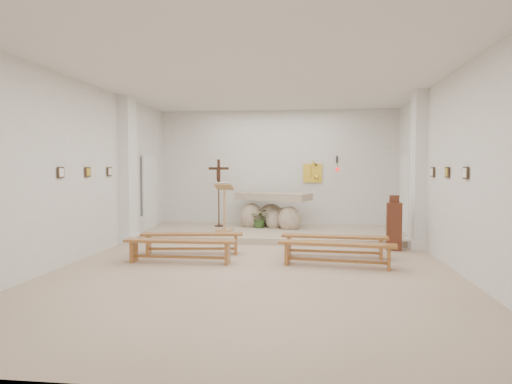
# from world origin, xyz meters

# --- Properties ---
(ground) EXTENTS (7.00, 10.00, 0.00)m
(ground) POSITION_xyz_m (0.00, 0.00, 0.00)
(ground) COLOR #C9AF91
(ground) RESTS_ON ground
(wall_left) EXTENTS (0.02, 10.00, 3.50)m
(wall_left) POSITION_xyz_m (-3.49, 0.00, 1.75)
(wall_left) COLOR white
(wall_left) RESTS_ON ground
(wall_right) EXTENTS (0.02, 10.00, 3.50)m
(wall_right) POSITION_xyz_m (3.49, 0.00, 1.75)
(wall_right) COLOR white
(wall_right) RESTS_ON ground
(wall_back) EXTENTS (7.00, 0.02, 3.50)m
(wall_back) POSITION_xyz_m (0.00, 4.99, 1.75)
(wall_back) COLOR white
(wall_back) RESTS_ON ground
(ceiling) EXTENTS (7.00, 10.00, 0.02)m
(ceiling) POSITION_xyz_m (0.00, 0.00, 3.49)
(ceiling) COLOR silver
(ceiling) RESTS_ON wall_back
(sanctuary_platform) EXTENTS (6.98, 3.00, 0.15)m
(sanctuary_platform) POSITION_xyz_m (0.00, 3.50, 0.07)
(sanctuary_platform) COLOR #B7A38D
(sanctuary_platform) RESTS_ON ground
(pilaster_left) EXTENTS (0.26, 0.55, 3.50)m
(pilaster_left) POSITION_xyz_m (-3.37, 2.00, 1.75)
(pilaster_left) COLOR white
(pilaster_left) RESTS_ON ground
(pilaster_right) EXTENTS (0.26, 0.55, 3.50)m
(pilaster_right) POSITION_xyz_m (3.37, 2.00, 1.75)
(pilaster_right) COLOR white
(pilaster_right) RESTS_ON ground
(gold_wall_relief) EXTENTS (0.55, 0.04, 0.55)m
(gold_wall_relief) POSITION_xyz_m (1.05, 4.96, 1.65)
(gold_wall_relief) COLOR yellow
(gold_wall_relief) RESTS_ON wall_back
(sanctuary_lamp) EXTENTS (0.11, 0.36, 0.44)m
(sanctuary_lamp) POSITION_xyz_m (1.75, 4.71, 1.81)
(sanctuary_lamp) COLOR black
(sanctuary_lamp) RESTS_ON wall_back
(station_frame_left_front) EXTENTS (0.03, 0.20, 0.20)m
(station_frame_left_front) POSITION_xyz_m (-3.47, -0.80, 1.72)
(station_frame_left_front) COLOR #3B2B1A
(station_frame_left_front) RESTS_ON wall_left
(station_frame_left_mid) EXTENTS (0.03, 0.20, 0.20)m
(station_frame_left_mid) POSITION_xyz_m (-3.47, 0.20, 1.72)
(station_frame_left_mid) COLOR #3B2B1A
(station_frame_left_mid) RESTS_ON wall_left
(station_frame_left_rear) EXTENTS (0.03, 0.20, 0.20)m
(station_frame_left_rear) POSITION_xyz_m (-3.47, 1.20, 1.72)
(station_frame_left_rear) COLOR #3B2B1A
(station_frame_left_rear) RESTS_ON wall_left
(station_frame_right_front) EXTENTS (0.03, 0.20, 0.20)m
(station_frame_right_front) POSITION_xyz_m (3.47, -0.80, 1.72)
(station_frame_right_front) COLOR #3B2B1A
(station_frame_right_front) RESTS_ON wall_right
(station_frame_right_mid) EXTENTS (0.03, 0.20, 0.20)m
(station_frame_right_mid) POSITION_xyz_m (3.47, 0.20, 1.72)
(station_frame_right_mid) COLOR #3B2B1A
(station_frame_right_mid) RESTS_ON wall_right
(station_frame_right_rear) EXTENTS (0.03, 0.20, 0.20)m
(station_frame_right_rear) POSITION_xyz_m (3.47, 1.20, 1.72)
(station_frame_right_rear) COLOR #3B2B1A
(station_frame_right_rear) RESTS_ON wall_right
(radiator_left) EXTENTS (0.10, 0.85, 0.52)m
(radiator_left) POSITION_xyz_m (-3.43, 2.70, 0.27)
(radiator_left) COLOR silver
(radiator_left) RESTS_ON ground
(radiator_right) EXTENTS (0.10, 0.85, 0.52)m
(radiator_right) POSITION_xyz_m (3.43, 2.70, 0.27)
(radiator_right) COLOR silver
(radiator_right) RESTS_ON ground
(altar) EXTENTS (2.19, 1.49, 1.05)m
(altar) POSITION_xyz_m (-0.06, 4.12, 0.55)
(altar) COLOR beige
(altar) RESTS_ON sanctuary_platform
(lectern) EXTENTS (0.50, 0.43, 1.29)m
(lectern) POSITION_xyz_m (-1.25, 3.17, 0.78)
(lectern) COLOR tan
(lectern) RESTS_ON sanctuary_platform
(crucifix_stand) EXTENTS (0.57, 0.25, 1.89)m
(crucifix_stand) POSITION_xyz_m (-1.58, 4.10, 1.24)
(crucifix_stand) COLOR #381C11
(crucifix_stand) RESTS_ON sanctuary_platform
(potted_plant) EXTENTS (0.49, 0.43, 0.52)m
(potted_plant) POSITION_xyz_m (-0.38, 3.92, 0.41)
(potted_plant) COLOR #2F5321
(potted_plant) RESTS_ON sanctuary_platform
(donation_pedestal) EXTENTS (0.36, 0.36, 1.21)m
(donation_pedestal) POSITION_xyz_m (2.81, 1.71, 0.53)
(donation_pedestal) COLOR #572519
(donation_pedestal) RESTS_ON ground
(bench_left_front) EXTENTS (2.13, 0.61, 0.45)m
(bench_left_front) POSITION_xyz_m (-1.46, 0.72, 0.33)
(bench_left_front) COLOR #9E612E
(bench_left_front) RESTS_ON ground
(bench_right_front) EXTENTS (2.13, 0.49, 0.45)m
(bench_right_front) POSITION_xyz_m (1.46, 0.72, 0.33)
(bench_right_front) COLOR #9E612E
(bench_right_front) RESTS_ON ground
(bench_left_second) EXTENTS (2.11, 0.34, 0.45)m
(bench_left_second) POSITION_xyz_m (-1.46, -0.18, 0.33)
(bench_left_second) COLOR #9E612E
(bench_left_second) RESTS_ON ground
(bench_right_second) EXTENTS (2.14, 0.62, 0.45)m
(bench_right_second) POSITION_xyz_m (1.46, -0.18, 0.33)
(bench_right_second) COLOR #9E612E
(bench_right_second) RESTS_ON ground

